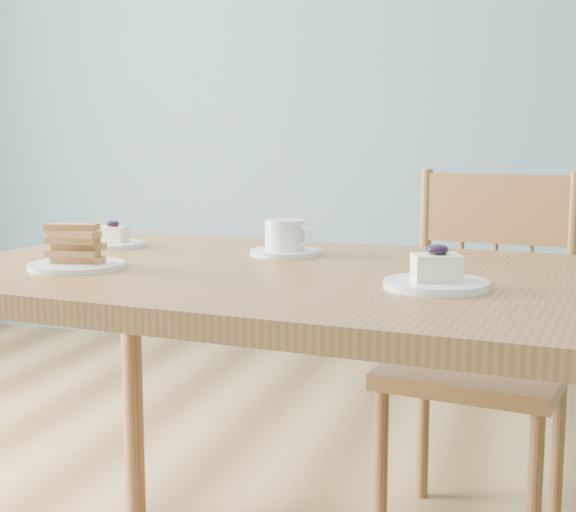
{
  "coord_description": "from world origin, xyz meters",
  "views": [
    {
      "loc": [
        0.75,
        -1.4,
        1.05
      ],
      "look_at": [
        0.3,
        0.12,
        0.82
      ],
      "focal_mm": 50.0,
      "sensor_mm": 36.0,
      "label": 1
    }
  ],
  "objects_px": {
    "dining_chair": "(480,352)",
    "cheesecake_plate_near": "(436,277)",
    "dining_table": "(317,312)",
    "biscotti_plate": "(76,254)",
    "coffee_cup": "(286,240)",
    "cheesecake_plate_far": "(113,240)"
  },
  "relations": [
    {
      "from": "dining_chair",
      "to": "biscotti_plate",
      "type": "xyz_separation_m",
      "value": [
        -0.74,
        -0.75,
        0.34
      ]
    },
    {
      "from": "cheesecake_plate_near",
      "to": "dining_table",
      "type": "bearing_deg",
      "value": 152.43
    },
    {
      "from": "dining_chair",
      "to": "cheesecake_plate_near",
      "type": "relative_size",
      "value": 5.48
    },
    {
      "from": "dining_table",
      "to": "coffee_cup",
      "type": "relative_size",
      "value": 10.36
    },
    {
      "from": "coffee_cup",
      "to": "biscotti_plate",
      "type": "xyz_separation_m",
      "value": [
        -0.34,
        -0.3,
        -0.0
      ]
    },
    {
      "from": "cheesecake_plate_near",
      "to": "coffee_cup",
      "type": "distance_m",
      "value": 0.48
    },
    {
      "from": "dining_table",
      "to": "biscotti_plate",
      "type": "height_order",
      "value": "biscotti_plate"
    },
    {
      "from": "cheesecake_plate_far",
      "to": "biscotti_plate",
      "type": "bearing_deg",
      "value": -73.49
    },
    {
      "from": "coffee_cup",
      "to": "cheesecake_plate_near",
      "type": "bearing_deg",
      "value": -21.51
    },
    {
      "from": "dining_table",
      "to": "cheesecake_plate_near",
      "type": "height_order",
      "value": "cheesecake_plate_near"
    },
    {
      "from": "cheesecake_plate_near",
      "to": "biscotti_plate",
      "type": "height_order",
      "value": "biscotti_plate"
    },
    {
      "from": "cheesecake_plate_near",
      "to": "biscotti_plate",
      "type": "xyz_separation_m",
      "value": [
        -0.7,
        0.02,
        0.01
      ]
    },
    {
      "from": "dining_chair",
      "to": "biscotti_plate",
      "type": "relative_size",
      "value": 5.18
    },
    {
      "from": "cheesecake_plate_near",
      "to": "cheesecake_plate_far",
      "type": "distance_m",
      "value": 0.86
    },
    {
      "from": "dining_table",
      "to": "cheesecake_plate_near",
      "type": "bearing_deg",
      "value": -20.55
    },
    {
      "from": "cheesecake_plate_far",
      "to": "dining_chair",
      "type": "bearing_deg",
      "value": 28.06
    },
    {
      "from": "dining_table",
      "to": "dining_chair",
      "type": "height_order",
      "value": "dining_chair"
    },
    {
      "from": "biscotti_plate",
      "to": "dining_table",
      "type": "bearing_deg",
      "value": 12.6
    },
    {
      "from": "coffee_cup",
      "to": "biscotti_plate",
      "type": "distance_m",
      "value": 0.45
    },
    {
      "from": "dining_chair",
      "to": "cheesecake_plate_near",
      "type": "distance_m",
      "value": 0.84
    },
    {
      "from": "coffee_cup",
      "to": "dining_chair",
      "type": "bearing_deg",
      "value": 68.78
    },
    {
      "from": "dining_chair",
      "to": "cheesecake_plate_near",
      "type": "xyz_separation_m",
      "value": [
        -0.04,
        -0.78,
        0.33
      ]
    }
  ]
}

